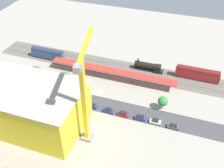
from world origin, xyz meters
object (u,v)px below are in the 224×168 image
Objects in this scene: locomotive at (149,67)px; box_truck_2 at (76,98)px; parked_car_3 at (123,114)px; street_tree_2 at (36,72)px; parked_car_4 at (109,111)px; street_tree_1 at (65,78)px; parked_car_5 at (92,106)px; construction_building at (31,107)px; street_tree_0 at (163,101)px; box_truck_0 at (73,96)px; parked_car_1 at (155,122)px; tower_crane at (85,91)px; traffic_light at (36,74)px; passenger_coach at (198,73)px; platform_canopy_near at (112,71)px; parked_car_2 at (141,118)px; parked_car_0 at (173,127)px; box_truck_1 at (69,92)px; freight_coach_far at (48,53)px.

locomotive reaches higher than box_truck_2.
street_tree_2 is at bearing -11.72° from parked_car_3.
street_tree_2 is at bearing -13.29° from parked_car_4.
street_tree_1 is (22.53, -7.84, 5.03)m from parked_car_4.
parked_car_5 is at bearing 164.43° from street_tree_2.
construction_building is at bearing 24.60° from parked_car_3.
parked_car_4 is at bearing 23.52° from street_tree_0.
box_truck_0 is at bearing -8.64° from parked_car_4.
tower_crane is (21.95, 13.11, 19.34)m from parked_car_1.
traffic_light is (36.68, -8.18, 3.96)m from parked_car_4.
platform_canopy_near is at bearing 17.42° from passenger_coach.
locomotive reaches higher than parked_car_5.
street_tree_0 is 0.77× the size of street_tree_2.
parked_car_2 is 20.09m from parked_car_5.
parked_car_5 is at bearing -74.12° from tower_crane.
parked_car_0 is 0.48× the size of box_truck_2.
locomotive is 40.44m from box_truck_1.
tower_crane reaches higher than freight_coach_far.
traffic_light is (21.71, -6.29, 2.95)m from box_truck_2.
passenger_coach is at bearing -138.93° from construction_building.
street_tree_0 reaches higher than parked_car_5.
street_tree_0 is 42.27m from street_tree_1.
street_tree_0 reaches higher than box_truck_0.
street_tree_1 is (-2.09, -22.05, -2.30)m from construction_building.
freight_coach_far reaches higher than parked_car_1.
box_truck_1 reaches higher than parked_car_3.
box_truck_1 is at bearing 6.43° from street_tree_0.
parked_car_2 is at bearing 175.15° from box_truck_0.
street_tree_1 is 14.20m from traffic_light.
box_truck_0 is 9.03m from street_tree_1.
box_truck_1 reaches higher than parked_car_1.
parked_car_0 is at bearing 176.53° from box_truck_2.
box_truck_1 is (25.18, -4.36, 0.92)m from parked_car_3.
tower_crane reaches higher than construction_building.
parked_car_1 is at bearing 173.46° from box_truck_1.
parked_car_3 is at bearing 164.33° from street_tree_1.
construction_building is 4.21× the size of box_truck_1.
traffic_light reaches higher than parked_car_4.
box_truck_1 is (50.48, 29.12, -1.55)m from passenger_coach.
construction_building is at bearing 118.33° from traffic_light.
street_tree_2 reaches higher than locomotive.
parked_car_5 is at bearing -2.48° from parked_car_3.
parked_car_4 is 23.74m from tower_crane.
box_truck_0 is at bearing -12.69° from parked_car_5.
platform_canopy_near is 8.26× the size of traffic_light.
street_tree_1 is 15.01m from street_tree_2.
platform_canopy_near is 38.48m from parked_car_0.
freight_coach_far is 67.01m from parked_car_1.
platform_canopy_near is at bearing -41.82° from parked_car_1.
parked_car_4 is 16.70m from box_truck_0.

